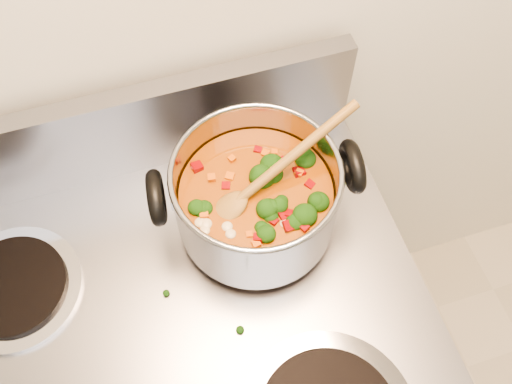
{
  "coord_description": "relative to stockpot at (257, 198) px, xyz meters",
  "views": [
    {
      "loc": [
        0.05,
        0.94,
        1.67
      ],
      "look_at": [
        0.17,
        1.3,
        1.01
      ],
      "focal_mm": 40.0,
      "sensor_mm": 36.0,
      "label": 1
    }
  ],
  "objects": [
    {
      "name": "cooktop_crumbs",
      "position": [
        -0.02,
        0.14,
        -0.07
      ],
      "size": [
        0.18,
        0.01,
        0.01
      ],
      "color": "black",
      "rests_on": "electric_range"
    },
    {
      "name": "wooden_spoon",
      "position": [
        0.01,
        0.0,
        0.03
      ],
      "size": [
        0.24,
        0.1,
        0.1
      ],
      "rotation": [
        0.0,
        0.0,
        0.3
      ],
      "color": "brown",
      "rests_on": "stockpot"
    },
    {
      "name": "stockpot",
      "position": [
        0.0,
        0.0,
        0.0
      ],
      "size": [
        0.29,
        0.23,
        0.14
      ],
      "rotation": [
        0.0,
        0.0,
        -0.12
      ],
      "color": "#98989F",
      "rests_on": "electric_range"
    }
  ]
}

